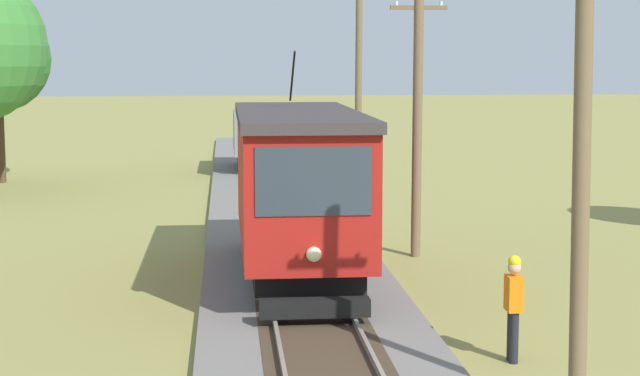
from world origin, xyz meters
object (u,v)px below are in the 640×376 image
object	(u,v)px
red_tram	(298,185)
utility_pole_far	(359,77)
utility_pole_mid	(417,113)
freight_car	(262,137)
utility_pole_near_tram	(582,167)
track_worker	(514,303)

from	to	relation	value
red_tram	utility_pole_far	bearing A→B (deg)	77.16
utility_pole_far	utility_pole_mid	bearing A→B (deg)	-90.00
freight_car	utility_pole_near_tram	bearing A→B (deg)	-84.08
utility_pole_far	track_worker	xyz separation A→B (m)	(-0.07, -19.96, -3.29)
utility_pole_mid	freight_car	bearing A→B (deg)	99.50
freight_car	utility_pole_mid	world-z (taller)	utility_pole_mid
red_tram	utility_pole_near_tram	bearing A→B (deg)	-70.38
utility_pole_near_tram	red_tram	bearing A→B (deg)	109.62
red_tram	freight_car	world-z (taller)	red_tram
utility_pole_far	track_worker	world-z (taller)	utility_pole_far
red_tram	track_worker	size ratio (longest dim) A/B	4.79
freight_car	red_tram	bearing A→B (deg)	-89.99
utility_pole_near_tram	utility_pole_far	xyz separation A→B (m)	(-0.00, 22.72, 0.75)
utility_pole_mid	track_worker	size ratio (longest dim) A/B	3.93
freight_car	utility_pole_far	world-z (taller)	utility_pole_far
freight_car	utility_pole_mid	size ratio (longest dim) A/B	0.74
red_tram	track_worker	xyz separation A→B (m)	(3.09, -6.10, -1.21)
freight_car	track_worker	xyz separation A→B (m)	(3.09, -27.74, -0.57)
track_worker	utility_pole_mid	bearing A→B (deg)	91.11
red_tram	freight_car	size ratio (longest dim) A/B	1.64
freight_car	utility_pole_mid	xyz separation A→B (m)	(3.16, -18.89, 2.04)
freight_car	track_worker	world-z (taller)	freight_car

